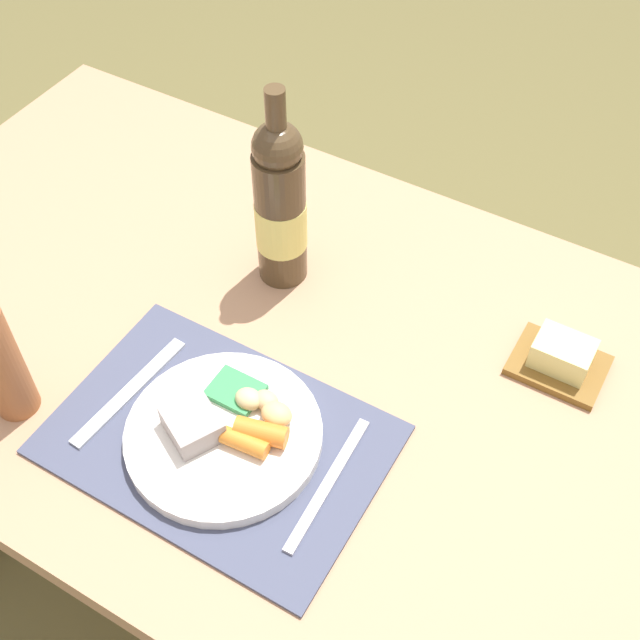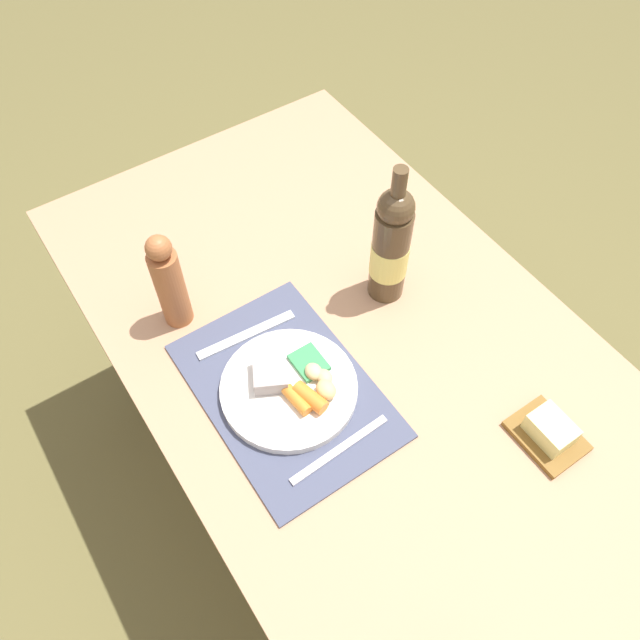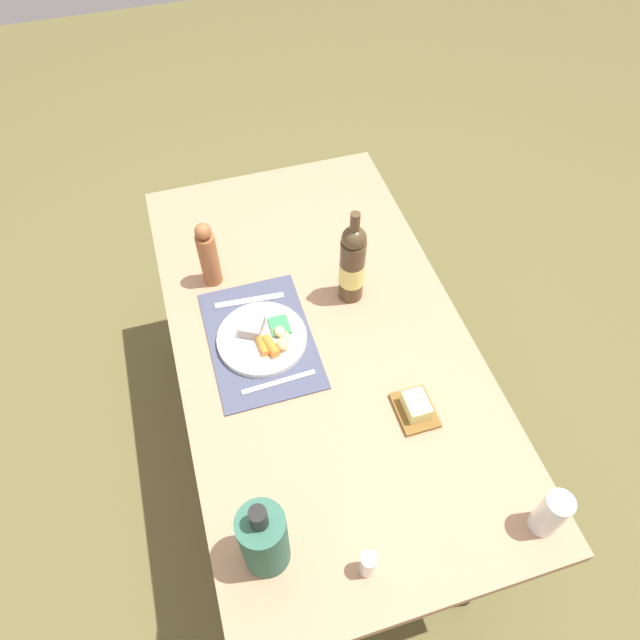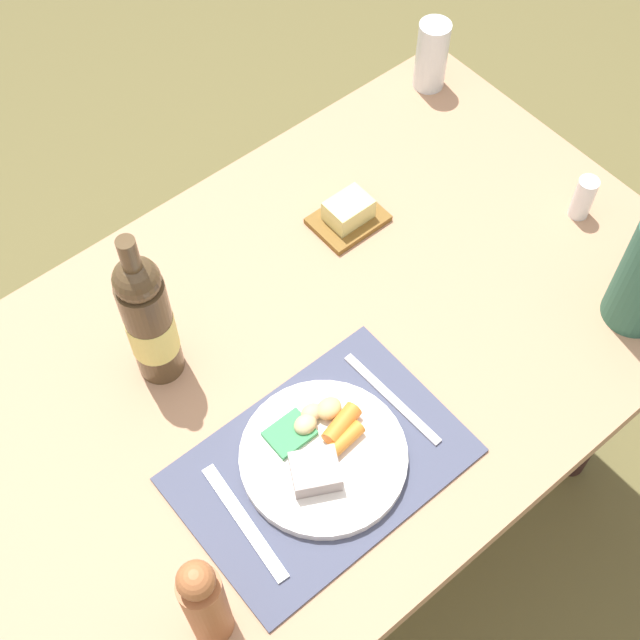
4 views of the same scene
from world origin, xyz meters
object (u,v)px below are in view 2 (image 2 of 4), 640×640
(fork, at_px, (246,335))
(butter_dish, at_px, (549,432))
(dining_table, at_px, (366,385))
(wine_bottle, at_px, (391,246))
(pepper_mill, at_px, (169,283))
(knife, at_px, (340,449))
(dinner_plate, at_px, (290,387))

(fork, relative_size, butter_dish, 1.63)
(dining_table, distance_m, wine_bottle, 0.30)
(fork, height_order, butter_dish, butter_dish)
(dining_table, distance_m, fork, 0.27)
(wine_bottle, height_order, pepper_mill, wine_bottle)
(knife, height_order, pepper_mill, pepper_mill)
(wine_bottle, xyz_separation_m, butter_dish, (0.44, 0.03, -0.12))
(pepper_mill, bearing_deg, wine_bottle, 65.44)
(fork, bearing_deg, dinner_plate, 6.64)
(wine_bottle, distance_m, butter_dish, 0.45)
(wine_bottle, height_order, butter_dish, wine_bottle)
(fork, height_order, pepper_mill, pepper_mill)
(knife, bearing_deg, fork, -179.61)
(dining_table, bearing_deg, knife, -51.79)
(fork, xyz_separation_m, pepper_mill, (-0.12, -0.09, 0.10))
(wine_bottle, relative_size, pepper_mill, 1.41)
(pepper_mill, bearing_deg, fork, 36.27)
(dining_table, xyz_separation_m, pepper_mill, (-0.30, -0.26, 0.21))
(pepper_mill, distance_m, butter_dish, 0.76)
(dinner_plate, relative_size, fork, 1.23)
(butter_dish, bearing_deg, fork, -145.44)
(dinner_plate, relative_size, butter_dish, 2.00)
(wine_bottle, xyz_separation_m, pepper_mill, (-0.18, -0.40, -0.02))
(fork, xyz_separation_m, butter_dish, (0.50, 0.34, 0.01))
(knife, bearing_deg, wine_bottle, 128.15)
(fork, relative_size, wine_bottle, 0.63)
(pepper_mill, bearing_deg, dining_table, 40.66)
(knife, relative_size, wine_bottle, 0.63)
(dinner_plate, distance_m, pepper_mill, 0.31)
(dining_table, bearing_deg, fork, -136.70)
(dinner_plate, bearing_deg, pepper_mill, -161.05)
(dinner_plate, relative_size, wine_bottle, 0.78)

